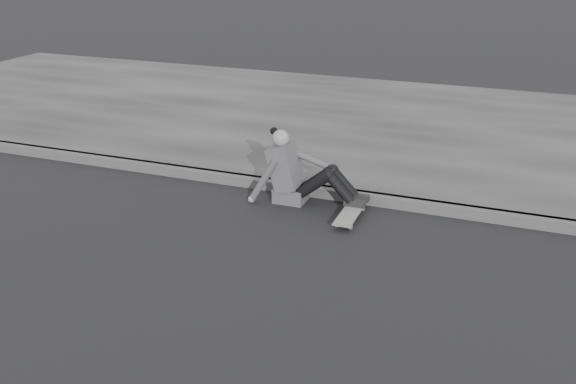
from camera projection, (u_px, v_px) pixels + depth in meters
name	position (u px, v px, depth m)	size (l,w,h in m)	color
ground	(559.00, 375.00, 4.65)	(80.00, 80.00, 0.00)	black
curb	(556.00, 225.00, 6.86)	(24.00, 0.16, 0.12)	#484848
sidewalk	(554.00, 143.00, 9.47)	(24.00, 6.00, 0.12)	#3A3A3A
skateboard	(351.00, 213.00, 7.12)	(0.20, 0.78, 0.09)	gray
seated_woman	(296.00, 173.00, 7.46)	(1.38, 0.46, 0.88)	#49494B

